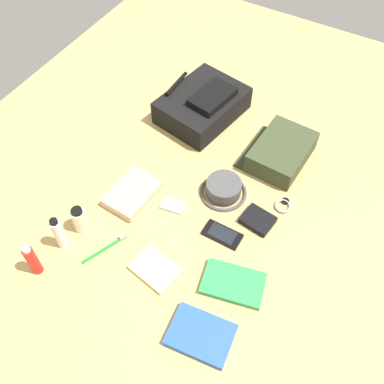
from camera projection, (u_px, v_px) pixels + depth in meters
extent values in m
cube|color=tan|center=(192.00, 200.00, 1.66)|extent=(2.64, 2.02, 0.02)
cube|color=black|center=(202.00, 105.00, 1.87)|extent=(0.39, 0.32, 0.11)
cube|color=black|center=(213.00, 97.00, 1.81)|extent=(0.21, 0.15, 0.03)
cylinder|color=black|center=(176.00, 84.00, 1.86)|extent=(0.16, 0.02, 0.02)
cube|color=#384228|center=(282.00, 152.00, 1.73)|extent=(0.28, 0.21, 0.09)
cube|color=#2C3520|center=(256.00, 148.00, 1.79)|extent=(0.26, 0.08, 0.01)
cylinder|color=#494949|center=(224.00, 188.00, 1.64)|extent=(0.13, 0.13, 0.05)
torus|color=#494949|center=(223.00, 192.00, 1.66)|extent=(0.18, 0.18, 0.01)
cylinder|color=red|center=(33.00, 260.00, 1.42)|extent=(0.03, 0.03, 0.13)
cylinder|color=silver|center=(26.00, 249.00, 1.36)|extent=(0.03, 0.03, 0.01)
cylinder|color=white|center=(59.00, 234.00, 1.48)|extent=(0.04, 0.04, 0.14)
cylinder|color=black|center=(54.00, 222.00, 1.42)|extent=(0.03, 0.03, 0.01)
cylinder|color=beige|center=(80.00, 220.00, 1.53)|extent=(0.05, 0.05, 0.10)
cylinder|color=black|center=(77.00, 211.00, 1.49)|extent=(0.04, 0.04, 0.01)
cube|color=blue|center=(201.00, 335.00, 1.33)|extent=(0.16, 0.21, 0.02)
cube|color=white|center=(201.00, 335.00, 1.33)|extent=(0.15, 0.20, 0.02)
cube|color=#2D934C|center=(233.00, 283.00, 1.43)|extent=(0.17, 0.22, 0.02)
cube|color=white|center=(233.00, 284.00, 1.44)|extent=(0.16, 0.21, 0.01)
cube|color=black|center=(222.00, 234.00, 1.55)|extent=(0.07, 0.14, 0.01)
cube|color=black|center=(222.00, 233.00, 1.54)|extent=(0.06, 0.10, 0.00)
cube|color=#B7B7BC|center=(172.00, 206.00, 1.62)|extent=(0.06, 0.09, 0.01)
cylinder|color=silver|center=(176.00, 206.00, 1.61)|extent=(0.03, 0.03, 0.00)
torus|color=#99999E|center=(283.00, 206.00, 1.62)|extent=(0.06, 0.06, 0.01)
cylinder|color=black|center=(285.00, 201.00, 1.63)|extent=(0.03, 0.03, 0.01)
cylinder|color=#198C33|center=(105.00, 249.00, 1.52)|extent=(0.16, 0.08, 0.01)
cube|color=white|center=(122.00, 236.00, 1.53)|extent=(0.02, 0.02, 0.01)
cube|color=black|center=(258.00, 220.00, 1.58)|extent=(0.10, 0.12, 0.02)
cube|color=beige|center=(155.00, 269.00, 1.47)|extent=(0.14, 0.17, 0.02)
cube|color=#C6B289|center=(133.00, 193.00, 1.64)|extent=(0.21, 0.15, 0.04)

